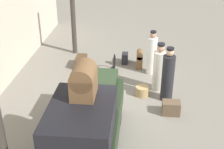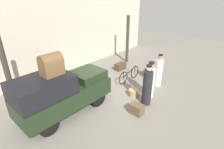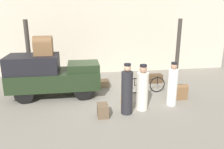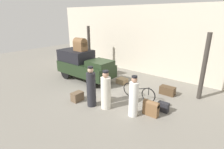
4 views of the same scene
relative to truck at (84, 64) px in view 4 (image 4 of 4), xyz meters
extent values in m
plane|color=gray|center=(2.35, -0.57, -0.98)|extent=(30.00, 30.00, 0.00)
cube|color=beige|center=(2.35, 3.51, 1.27)|extent=(16.00, 0.15, 4.50)
cylinder|color=#38332D|center=(-1.16, 1.64, 0.61)|extent=(0.21, 0.21, 3.17)
cylinder|color=#38332D|center=(6.38, 1.64, 0.61)|extent=(0.21, 0.21, 3.17)
cylinder|color=black|center=(1.31, 0.69, -0.61)|extent=(0.74, 0.12, 0.74)
cylinder|color=black|center=(1.31, -0.69, -0.61)|extent=(0.74, 0.12, 0.74)
cylinder|color=black|center=(-1.00, 0.69, -0.61)|extent=(0.74, 0.12, 0.74)
cylinder|color=black|center=(-1.00, -0.69, -0.61)|extent=(0.74, 0.12, 0.74)
cube|color=black|center=(0.16, 0.00, -0.23)|extent=(3.72, 1.54, 0.71)
cube|color=black|center=(-0.68, 0.00, 0.47)|extent=(2.05, 1.42, 0.70)
cube|color=black|center=(1.37, 0.00, 0.28)|extent=(1.30, 1.20, 0.32)
torus|color=black|center=(4.62, -0.26, -0.62)|extent=(0.71, 0.04, 0.71)
torus|color=black|center=(3.58, -0.26, -0.62)|extent=(0.71, 0.04, 0.71)
cylinder|color=black|center=(4.10, -0.26, -0.45)|extent=(1.06, 0.04, 0.38)
cylinder|color=black|center=(3.58, -0.26, -0.44)|extent=(0.04, 0.04, 0.36)
cylinder|color=black|center=(4.62, -0.26, -0.43)|extent=(0.04, 0.04, 0.40)
cylinder|color=tan|center=(2.96, -1.35, -0.82)|extent=(0.45, 0.45, 0.32)
cylinder|color=white|center=(4.69, -1.68, -0.26)|extent=(0.37, 0.37, 1.44)
sphere|color=tan|center=(4.69, -1.68, 0.57)|extent=(0.23, 0.23, 0.23)
cylinder|color=black|center=(4.69, -1.68, 0.69)|extent=(0.22, 0.22, 0.06)
cylinder|color=silver|center=(3.43, -1.90, -0.27)|extent=(0.43, 0.43, 1.41)
sphere|color=tan|center=(3.43, -1.90, 0.56)|extent=(0.26, 0.26, 0.26)
cylinder|color=black|center=(3.43, -1.90, 0.70)|extent=(0.25, 0.25, 0.07)
cylinder|color=#232328|center=(2.80, -2.14, -0.20)|extent=(0.40, 0.40, 1.55)
sphere|color=tan|center=(2.80, -2.14, 0.69)|extent=(0.25, 0.25, 0.25)
cylinder|color=black|center=(2.80, -2.14, 0.82)|extent=(0.23, 0.23, 0.07)
cube|color=#4C3823|center=(5.00, 1.11, -0.77)|extent=(0.74, 0.40, 0.42)
cube|color=#232328|center=(5.51, -0.62, -0.77)|extent=(0.45, 0.24, 0.41)
cube|color=brown|center=(1.93, -2.23, -0.76)|extent=(0.37, 0.53, 0.43)
cube|color=brown|center=(5.24, -1.22, -0.71)|extent=(0.64, 0.24, 0.53)
cylinder|color=brown|center=(5.24, -1.22, -0.45)|extent=(0.64, 0.24, 0.24)
cube|color=#937A56|center=(2.29, 0.92, -0.82)|extent=(0.56, 0.52, 0.31)
cube|color=brown|center=(-0.21, 0.00, 1.08)|extent=(0.74, 0.53, 0.52)
cylinder|color=brown|center=(-0.21, 0.00, 1.34)|extent=(0.74, 0.53, 0.53)
camera|label=1|loc=(-6.17, -1.20, 4.44)|focal=50.00mm
camera|label=2|loc=(-3.02, -5.31, 3.44)|focal=28.00mm
camera|label=3|loc=(1.19, -9.11, 2.54)|focal=35.00mm
camera|label=4|loc=(7.90, -7.05, 2.89)|focal=28.00mm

